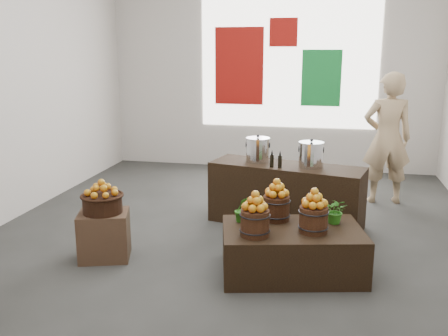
% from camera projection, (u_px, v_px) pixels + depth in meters
% --- Properties ---
extents(ground, '(7.00, 7.00, 0.00)m').
position_uv_depth(ground, '(236.00, 231.00, 6.22)').
color(ground, '#343432').
rests_on(ground, ground).
extents(back_wall, '(6.00, 0.04, 4.00)m').
position_uv_depth(back_wall, '(272.00, 61.00, 9.08)').
color(back_wall, beige).
rests_on(back_wall, ground).
extents(back_opening, '(3.20, 0.02, 2.40)m').
position_uv_depth(back_opening, '(288.00, 61.00, 9.00)').
color(back_opening, white).
rests_on(back_opening, back_wall).
extents(deco_red_left, '(0.90, 0.04, 1.40)m').
position_uv_depth(deco_red_left, '(239.00, 66.00, 9.19)').
color(deco_red_left, maroon).
rests_on(deco_red_left, back_wall).
extents(deco_green_right, '(0.70, 0.04, 1.00)m').
position_uv_depth(deco_green_right, '(321.00, 78.00, 8.94)').
color(deco_green_right, '#137E31').
rests_on(deco_green_right, back_wall).
extents(deco_red_upper, '(0.50, 0.04, 0.50)m').
position_uv_depth(deco_red_upper, '(283.00, 32.00, 8.89)').
color(deco_red_upper, maroon).
rests_on(deco_red_upper, back_wall).
extents(crate, '(0.62, 0.56, 0.52)m').
position_uv_depth(crate, '(104.00, 235.00, 5.37)').
color(crate, brown).
rests_on(crate, ground).
extents(wicker_basket, '(0.42, 0.42, 0.19)m').
position_uv_depth(wicker_basket, '(103.00, 204.00, 5.29)').
color(wicker_basket, black).
rests_on(wicker_basket, crate).
extents(apples_in_basket, '(0.32, 0.32, 0.17)m').
position_uv_depth(apples_in_basket, '(102.00, 188.00, 5.24)').
color(apples_in_basket, '#AF0507').
rests_on(apples_in_basket, wicker_basket).
extents(display_table, '(1.53, 1.13, 0.48)m').
position_uv_depth(display_table, '(292.00, 251.00, 5.01)').
color(display_table, black).
rests_on(display_table, ground).
extents(apple_bucket_front_left, '(0.28, 0.28, 0.26)m').
position_uv_depth(apple_bucket_front_left, '(255.00, 223.00, 4.73)').
color(apple_bucket_front_left, '#3C2110').
rests_on(apple_bucket_front_left, display_table).
extents(apples_in_bucket_front_left, '(0.21, 0.21, 0.19)m').
position_uv_depth(apples_in_bucket_front_left, '(255.00, 201.00, 4.68)').
color(apples_in_bucket_front_left, '#AF0507').
rests_on(apples_in_bucket_front_left, apple_bucket_front_left).
extents(apple_bucket_front_right, '(0.28, 0.28, 0.26)m').
position_uv_depth(apple_bucket_front_right, '(313.00, 220.00, 4.83)').
color(apple_bucket_front_right, '#3C2110').
rests_on(apple_bucket_front_right, display_table).
extents(apples_in_bucket_front_right, '(0.21, 0.21, 0.19)m').
position_uv_depth(apples_in_bucket_front_right, '(314.00, 198.00, 4.77)').
color(apples_in_bucket_front_right, '#AF0507').
rests_on(apples_in_bucket_front_right, apple_bucket_front_right).
extents(apple_bucket_rear, '(0.28, 0.28, 0.26)m').
position_uv_depth(apple_bucket_rear, '(276.00, 208.00, 5.17)').
color(apple_bucket_rear, '#3C2110').
rests_on(apple_bucket_rear, display_table).
extents(apples_in_bucket_rear, '(0.21, 0.21, 0.19)m').
position_uv_depth(apples_in_bucket_rear, '(277.00, 188.00, 5.12)').
color(apples_in_bucket_rear, '#AF0507').
rests_on(apples_in_bucket_rear, apple_bucket_rear).
extents(herb_garnish_right, '(0.28, 0.26, 0.27)m').
position_uv_depth(herb_garnish_right, '(336.00, 211.00, 5.07)').
color(herb_garnish_right, '#246916').
rests_on(herb_garnish_right, display_table).
extents(herb_garnish_left, '(0.18, 0.16, 0.26)m').
position_uv_depth(herb_garnish_left, '(242.00, 209.00, 5.12)').
color(herb_garnish_left, '#246916').
rests_on(herb_garnish_left, display_table).
extents(counter, '(2.02, 1.04, 0.79)m').
position_uv_depth(counter, '(286.00, 195.00, 6.38)').
color(counter, black).
rests_on(counter, ground).
extents(stock_pot_left, '(0.30, 0.30, 0.30)m').
position_uv_depth(stock_pot_left, '(258.00, 151.00, 6.41)').
color(stock_pot_left, silver).
rests_on(stock_pot_left, counter).
extents(stock_pot_center, '(0.30, 0.30, 0.30)m').
position_uv_depth(stock_pot_center, '(311.00, 155.00, 6.12)').
color(stock_pot_center, silver).
rests_on(stock_pot_center, counter).
extents(oil_cruets, '(0.15, 0.08, 0.22)m').
position_uv_depth(oil_cruets, '(282.00, 159.00, 6.09)').
color(oil_cruets, black).
rests_on(oil_cruets, counter).
extents(shopper, '(0.75, 0.54, 1.91)m').
position_uv_depth(shopper, '(387.00, 138.00, 7.19)').
color(shopper, tan).
rests_on(shopper, ground).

